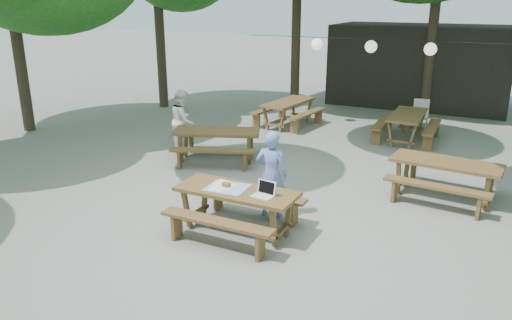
{
  "coord_description": "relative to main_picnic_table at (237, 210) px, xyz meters",
  "views": [
    {
      "loc": [
        3.34,
        -8.2,
        3.72
      ],
      "look_at": [
        -0.33,
        -0.9,
        1.05
      ],
      "focal_mm": 35.0,
      "sensor_mm": 36.0,
      "label": 1
    }
  ],
  "objects": [
    {
      "name": "woman",
      "position": [
        0.23,
        0.84,
        0.39
      ],
      "size": [
        0.61,
        0.44,
        1.56
      ],
      "primitive_type": "imported",
      "rotation": [
        0.0,
        0.0,
        3.26
      ],
      "color": "#7289D0",
      "rests_on": "ground"
    },
    {
      "name": "paper_lanterns",
      "position": [
        0.15,
        7.6,
        2.02
      ],
      "size": [
        9.0,
        0.34,
        0.38
      ],
      "color": "black",
      "rests_on": "ground"
    },
    {
      "name": "ground",
      "position": [
        0.33,
        1.6,
        -0.39
      ],
      "size": [
        80.0,
        80.0,
        0.0
      ],
      "primitive_type": "plane",
      "color": "slate",
      "rests_on": "ground"
    },
    {
      "name": "tabletop_clutter",
      "position": [
        -0.19,
        0.01,
        0.37
      ],
      "size": [
        0.69,
        0.59,
        0.08
      ],
      "color": "#3D7ED2",
      "rests_on": "main_picnic_table"
    },
    {
      "name": "second_person",
      "position": [
        -3.45,
        3.48,
        0.39
      ],
      "size": [
        0.83,
        0.92,
        1.55
      ],
      "primitive_type": "imported",
      "rotation": [
        0.0,
        0.0,
        1.96
      ],
      "color": "white",
      "rests_on": "ground"
    },
    {
      "name": "picnic_table_nw",
      "position": [
        -2.26,
        3.11,
        0.0
      ],
      "size": [
        2.35,
        2.17,
        0.75
      ],
      "rotation": [
        0.0,
        0.0,
        0.38
      ],
      "color": "#503D1C",
      "rests_on": "ground"
    },
    {
      "name": "picnic_table_far_w",
      "position": [
        -2.11,
        7.03,
        0.0
      ],
      "size": [
        1.8,
        2.08,
        0.75
      ],
      "rotation": [
        0.0,
        0.0,
        1.45
      ],
      "color": "#503D1C",
      "rests_on": "ground"
    },
    {
      "name": "plastic_chair",
      "position": [
        1.57,
        8.22,
        -0.13
      ],
      "size": [
        0.5,
        0.5,
        0.9
      ],
      "rotation": [
        0.0,
        0.0,
        0.15
      ],
      "color": "silver",
      "rests_on": "ground"
    },
    {
      "name": "main_picnic_table",
      "position": [
        0.0,
        0.0,
        0.0
      ],
      "size": [
        2.0,
        1.58,
        0.75
      ],
      "color": "#503D1C",
      "rests_on": "ground"
    },
    {
      "name": "pavilion",
      "position": [
        0.83,
        12.1,
        1.01
      ],
      "size": [
        6.0,
        3.0,
        2.8
      ],
      "primitive_type": "cube",
      "color": "black",
      "rests_on": "ground"
    },
    {
      "name": "picnic_table_far_e",
      "position": [
        1.43,
        6.91,
        0.0
      ],
      "size": [
        1.63,
        2.02,
        0.75
      ],
      "rotation": [
        0.0,
        0.0,
        1.6
      ],
      "color": "#503D1C",
      "rests_on": "ground"
    },
    {
      "name": "picnic_table_ne",
      "position": [
        2.86,
        3.07,
        0.0
      ],
      "size": [
        2.07,
        1.75,
        0.75
      ],
      "rotation": [
        0.0,
        0.0,
        -0.09
      ],
      "color": "#503D1C",
      "rests_on": "ground"
    },
    {
      "name": "laptop",
      "position": [
        0.52,
        -0.04,
        0.42
      ],
      "size": [
        0.36,
        0.3,
        0.24
      ],
      "rotation": [
        0.0,
        0.0,
        -0.14
      ],
      "color": "white",
      "rests_on": "main_picnic_table"
    }
  ]
}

